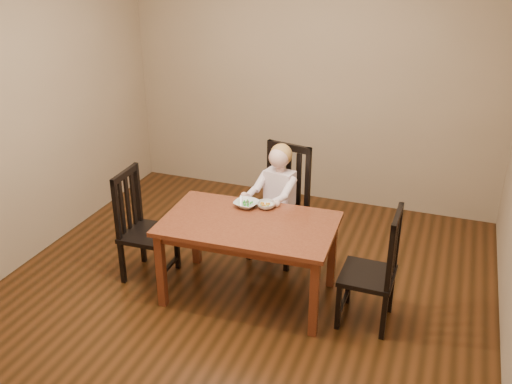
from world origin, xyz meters
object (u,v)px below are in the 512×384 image
(chair_child, at_px, (281,205))
(chair_left, at_px, (143,227))
(bowl_peas, at_px, (246,204))
(dining_table, at_px, (249,231))
(bowl_veg, at_px, (266,205))
(toddler, at_px, (278,192))
(chair_right, at_px, (375,271))

(chair_child, distance_m, chair_left, 1.23)
(chair_left, relative_size, bowl_peas, 4.98)
(chair_child, relative_size, chair_left, 1.08)
(dining_table, distance_m, bowl_veg, 0.30)
(chair_left, relative_size, toddler, 1.65)
(chair_left, distance_m, bowl_veg, 1.06)
(chair_child, xyz_separation_m, chair_left, (-0.98, -0.74, -0.04))
(chair_left, height_order, chair_right, chair_left)
(bowl_peas, bearing_deg, toddler, 71.89)
(chair_child, bearing_deg, bowl_veg, 102.45)
(chair_child, xyz_separation_m, bowl_veg, (0.01, -0.44, 0.20))
(chair_child, distance_m, bowl_peas, 0.54)
(chair_left, xyz_separation_m, bowl_veg, (0.99, 0.30, 0.24))
(chair_child, xyz_separation_m, toddler, (-0.01, -0.05, 0.15))
(dining_table, relative_size, bowl_veg, 9.14)
(dining_table, distance_m, chair_left, 0.96)
(chair_left, bearing_deg, toddler, 123.29)
(chair_child, relative_size, toddler, 1.79)
(dining_table, bearing_deg, bowl_veg, 81.12)
(dining_table, relative_size, chair_right, 1.46)
(dining_table, height_order, chair_child, chair_child)
(chair_child, relative_size, chair_right, 1.09)
(dining_table, height_order, chair_right, chair_right)
(bowl_peas, bearing_deg, dining_table, -64.88)
(toddler, bearing_deg, chair_child, -90.00)
(bowl_veg, bearing_deg, dining_table, -98.88)
(chair_left, xyz_separation_m, chair_right, (1.94, 0.01, -0.01))
(bowl_peas, height_order, bowl_veg, same)
(dining_table, relative_size, chair_left, 1.44)
(chair_child, height_order, toddler, chair_child)
(chair_left, xyz_separation_m, toddler, (0.97, 0.69, 0.19))
(chair_left, distance_m, chair_right, 1.94)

